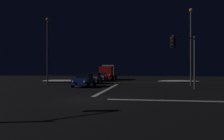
# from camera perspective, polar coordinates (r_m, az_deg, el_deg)

# --- Properties ---
(ground) EXTENTS (120.00, 120.00, 0.10)m
(ground) POSITION_cam_1_polar(r_m,az_deg,el_deg) (15.18, -6.12, -7.76)
(ground) COLOR black
(stop_line_north) EXTENTS (0.35, 14.68, 0.01)m
(stop_line_north) POSITION_cam_1_polar(r_m,az_deg,el_deg) (23.51, -0.81, -4.91)
(stop_line_north) COLOR white
(stop_line_north) RESTS_ON ground
(centre_line_ns) EXTENTS (22.00, 0.15, 0.01)m
(centre_line_ns) POSITION_cam_1_polar(r_m,az_deg,el_deg) (34.98, 2.28, -3.32)
(centre_line_ns) COLOR yellow
(centre_line_ns) RESTS_ON ground
(crosswalk_bar_east) EXTENTS (14.68, 0.40, 0.01)m
(crosswalk_bar_east) POSITION_cam_1_polar(r_m,az_deg,el_deg) (15.47, 26.97, -7.41)
(crosswalk_bar_east) COLOR white
(crosswalk_bar_east) RESTS_ON ground
(snow_bank_left_curb) EXTENTS (7.01, 1.50, 0.45)m
(snow_bank_left_curb) POSITION_cam_1_polar(r_m,az_deg,el_deg) (36.15, -12.85, -2.87)
(snow_bank_left_curb) COLOR white
(snow_bank_left_curb) RESTS_ON ground
(snow_bank_right_curb) EXTENTS (6.69, 1.50, 0.36)m
(snow_bank_right_curb) POSITION_cam_1_polar(r_m,az_deg,el_deg) (37.10, 17.15, -2.86)
(snow_bank_right_curb) COLOR white
(snow_bank_right_curb) RESTS_ON ground
(sedan_blue) EXTENTS (2.02, 4.33, 1.57)m
(sedan_blue) POSITION_cam_1_polar(r_m,az_deg,el_deg) (26.16, -7.31, -2.66)
(sedan_blue) COLOR navy
(sedan_blue) RESTS_ON ground
(sedan_silver) EXTENTS (2.02, 4.33, 1.57)m
(sedan_silver) POSITION_cam_1_polar(r_m,az_deg,el_deg) (32.81, -4.75, -2.14)
(sedan_silver) COLOR #B7B7BC
(sedan_silver) RESTS_ON ground
(sedan_white) EXTENTS (2.02, 4.33, 1.57)m
(sedan_white) POSITION_cam_1_polar(r_m,az_deg,el_deg) (39.19, -2.92, -1.81)
(sedan_white) COLOR silver
(sedan_white) RESTS_ON ground
(box_truck) EXTENTS (2.68, 8.28, 3.08)m
(box_truck) POSITION_cam_1_polar(r_m,az_deg,el_deg) (45.59, -0.81, -0.43)
(box_truck) COLOR red
(box_truck) RESTS_ON ground
(traffic_signal_ne) EXTENTS (2.83, 2.83, 5.55)m
(traffic_signal_ne) POSITION_cam_1_polar(r_m,az_deg,el_deg) (22.81, 18.70, 4.55)
(traffic_signal_ne) COLOR #4C4C51
(traffic_signal_ne) RESTS_ON ground
(streetlamp_right_near) EXTENTS (0.44, 0.44, 9.86)m
(streetlamp_right_near) POSITION_cam_1_polar(r_m,az_deg,el_deg) (29.53, 20.05, 7.02)
(streetlamp_right_near) COLOR #424247
(streetlamp_right_near) RESTS_ON ground
(streetlamp_left_near) EXTENTS (0.44, 0.44, 9.35)m
(streetlamp_left_near) POSITION_cam_1_polar(r_m,az_deg,el_deg) (31.89, -16.58, 6.02)
(streetlamp_left_near) COLOR #424247
(streetlamp_left_near) RESTS_ON ground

